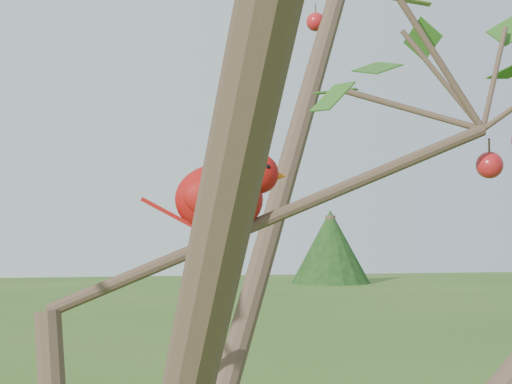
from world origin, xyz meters
TOP-DOWN VIEW (x-y plane):
  - crabapple_tree at (0.03, -0.02)m, footprint 2.35×2.05m
  - cardinal at (0.18, 0.08)m, footprint 0.20×0.11m
  - distant_trees at (-1.29, 24.80)m, footprint 38.93×14.89m

SIDE VIEW (x-z plane):
  - distant_trees at x=-1.29m, z-range -0.14..3.08m
  - cardinal at x=0.18m, z-range 2.03..2.17m
  - crabapple_tree at x=0.03m, z-range 0.65..3.60m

